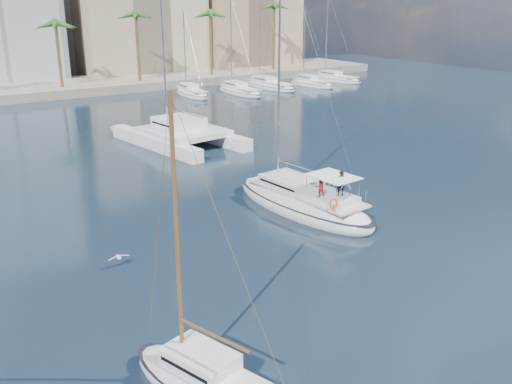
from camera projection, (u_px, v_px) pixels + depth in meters
ground at (269, 249)px, 30.82m from camera, size 160.00×160.00×0.00m
quay at (15, 91)px, 78.57m from camera, size 120.00×14.00×1.20m
building_beige at (135, 15)px, 94.16m from camera, size 20.00×14.00×20.00m
building_tan_right at (244, 20)px, 103.44m from camera, size 18.00×12.00×18.00m
palm_centre at (12, 19)px, 72.28m from camera, size 3.60×3.60×12.30m
palm_right at (239, 14)px, 90.17m from camera, size 3.60×3.60×12.30m
main_sloop at (303, 202)px, 36.35m from camera, size 4.73×11.94×17.31m
catamaran at (180, 132)px, 52.43m from camera, size 8.31×13.94×19.06m
seagull at (119, 257)px, 28.58m from camera, size 1.11×0.48×0.20m
moored_yacht_a at (192, 96)px, 78.28m from camera, size 3.37×9.52×11.90m
moored_yacht_b at (240, 94)px, 80.13m from camera, size 3.32×10.83×13.72m
moored_yacht_c at (269, 88)px, 85.12m from camera, size 3.98×12.33×15.54m
moored_yacht_d at (312, 86)px, 86.97m from camera, size 3.52×9.55×11.90m
moored_yacht_e at (335, 81)px, 91.96m from camera, size 4.61×11.11×13.72m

